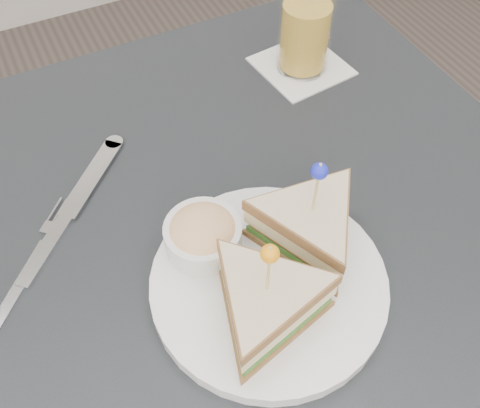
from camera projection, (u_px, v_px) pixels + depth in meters
table at (236, 275)px, 0.65m from camera, size 0.80×0.80×0.75m
plate_meal at (275, 265)px, 0.53m from camera, size 0.30×0.30×0.14m
cutlery_fork at (38, 254)px, 0.58m from camera, size 0.13×0.14×0.00m
cutlery_knife at (70, 211)px, 0.61m from camera, size 0.17×0.18×0.01m
drink_set at (306, 27)px, 0.73m from camera, size 0.13×0.13×0.15m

